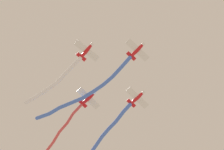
{
  "coord_description": "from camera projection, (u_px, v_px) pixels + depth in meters",
  "views": [
    {
      "loc": [
        23.3,
        13.29,
        6.75
      ],
      "look_at": [
        1.17,
        -1.99,
        85.78
      ],
      "focal_mm": 60.21,
      "sensor_mm": 36.0,
      "label": 1
    }
  ],
  "objects": [
    {
      "name": "airplane_lead",
      "position": [
        137.0,
        50.0,
        81.71
      ],
      "size": [
        6.35,
        4.82,
        1.57
      ],
      "rotation": [
        0.0,
        0.0,
        1.36
      ],
      "color": "red"
    },
    {
      "name": "smoke_trail_lead",
      "position": [
        86.0,
        92.0,
        83.19
      ],
      "size": [
        3.46,
        25.46,
        3.87
      ],
      "color": "#4C75DB"
    },
    {
      "name": "airplane_left_wing",
      "position": [
        137.0,
        98.0,
        84.9
      ],
      "size": [
        6.35,
        4.8,
        1.57
      ],
      "rotation": [
        0.0,
        0.0,
        1.39
      ],
      "color": "red"
    },
    {
      "name": "smoke_trail_left_wing",
      "position": [
        109.0,
        129.0,
        87.26
      ],
      "size": [
        6.0,
        15.83,
        1.57
      ],
      "color": "#4C75DB"
    },
    {
      "name": "airplane_right_wing",
      "position": [
        87.0,
        51.0,
        82.06
      ],
      "size": [
        6.35,
        4.85,
        1.57
      ],
      "rotation": [
        0.0,
        0.0,
        1.31
      ],
      "color": "red"
    },
    {
      "name": "smoke_trail_right_wing",
      "position": [
        54.0,
        82.0,
        83.43
      ],
      "size": [
        2.65,
        16.51,
        3.05
      ],
      "color": "white"
    },
    {
      "name": "airplane_slot",
      "position": [
        88.0,
        98.0,
        85.16
      ],
      "size": [
        6.34,
        4.78,
        1.57
      ],
      "rotation": [
        0.0,
        0.0,
        1.42
      ],
      "color": "red"
    },
    {
      "name": "smoke_trail_slot",
      "position": [
        60.0,
        132.0,
        87.06
      ],
      "size": [
        6.21,
        16.14,
        2.35
      ],
      "color": "#DB4C4C"
    }
  ]
}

